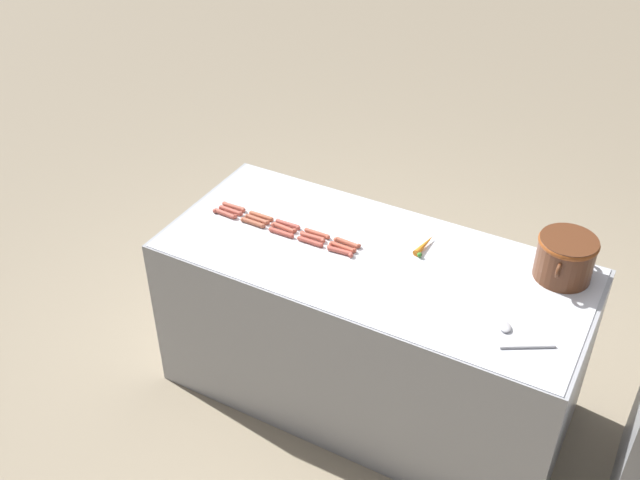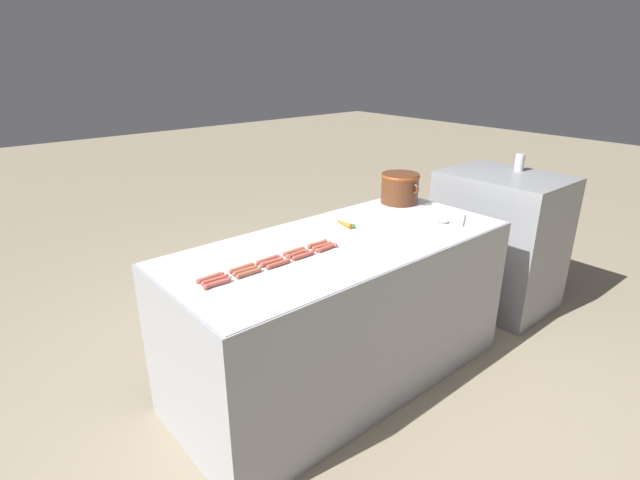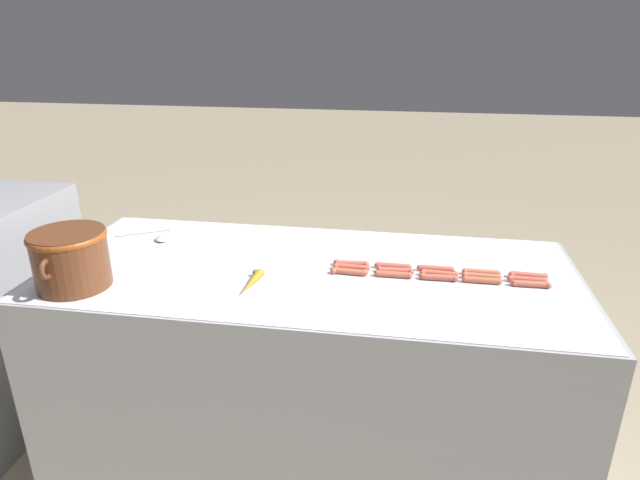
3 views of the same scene
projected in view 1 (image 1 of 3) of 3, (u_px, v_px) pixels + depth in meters
The scene contains 20 objects.
ground_plane at pixel (367, 391), 3.92m from camera, with size 20.00×20.00×0.00m, color gray.
griddle_counter at pixel (370, 329), 3.66m from camera, with size 0.87×1.97×0.88m.
hot_dog_0 at pixel (234, 207), 3.72m from camera, with size 0.03×0.14×0.02m.
hot_dog_1 at pixel (261, 216), 3.65m from camera, with size 0.02×0.14×0.02m.
hot_dog_2 at pixel (288, 224), 3.59m from camera, with size 0.03×0.14×0.02m.
hot_dog_3 at pixel (317, 233), 3.53m from camera, with size 0.02×0.14×0.02m.
hot_dog_4 at pixel (347, 243), 3.47m from camera, with size 0.03×0.14×0.02m.
hot_dog_5 at pixel (231, 211), 3.69m from camera, with size 0.03×0.14×0.02m.
hot_dog_6 at pixel (257, 219), 3.63m from camera, with size 0.03×0.14×0.02m.
hot_dog_7 at pixel (284, 228), 3.57m from camera, with size 0.03×0.14×0.02m.
hot_dog_8 at pixel (313, 237), 3.51m from camera, with size 0.03×0.14×0.02m.
hot_dog_9 at pixel (343, 247), 3.45m from camera, with size 0.03×0.14×0.02m.
hot_dog_10 at pixel (225, 214), 3.67m from camera, with size 0.03×0.14×0.02m.
hot_dog_11 at pixel (253, 223), 3.60m from camera, with size 0.03×0.14×0.02m.
hot_dog_12 at pixel (281, 233), 3.54m from camera, with size 0.02×0.14×0.02m.
hot_dog_13 at pixel (310, 242), 3.48m from camera, with size 0.02×0.14×0.02m.
hot_dog_14 at pixel (340, 251), 3.42m from camera, with size 0.03×0.14×0.02m.
bean_pot at pixel (566, 256), 3.23m from camera, with size 0.32×0.26×0.20m.
serving_spoon at pixel (512, 333), 2.99m from camera, with size 0.17×0.25×0.02m.
carrot at pixel (424, 245), 3.45m from camera, with size 0.18×0.05×0.03m.
Camera 1 is at (2.49, 1.08, 2.95)m, focal length 42.16 mm.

